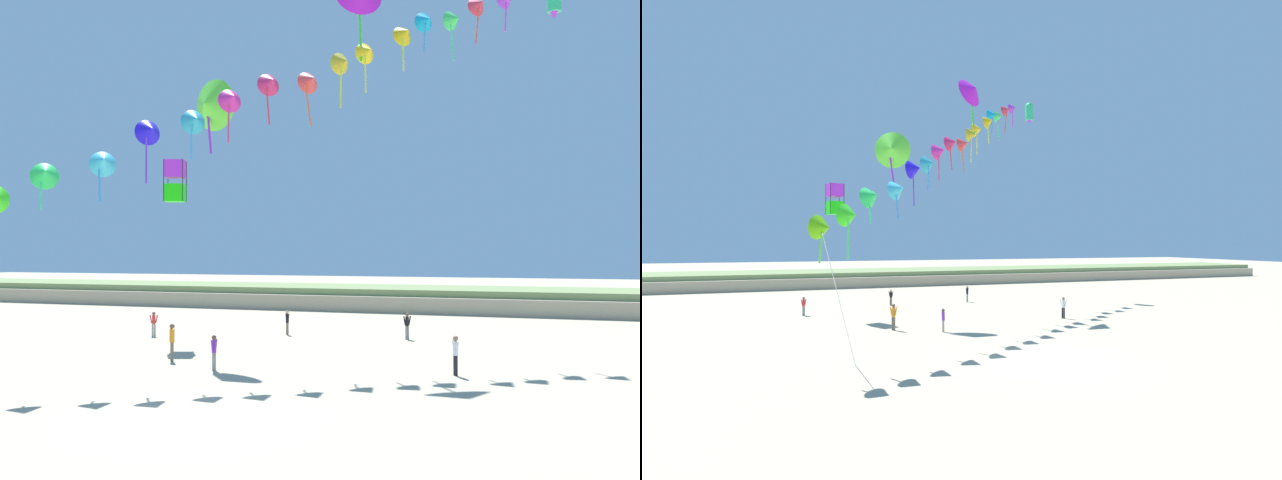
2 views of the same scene
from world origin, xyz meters
TOP-DOWN VIEW (x-y plane):
  - ground_plane at (0.00, 0.00)m, footprint 240.00×240.00m
  - dune_ridge at (0.00, 42.52)m, footprint 120.00×11.36m
  - person_near_left at (-12.38, 17.43)m, footprint 0.44×0.39m
  - person_near_right at (2.44, 20.86)m, footprint 0.43×0.45m
  - person_mid_center at (-3.43, 8.05)m, footprint 0.21×0.53m
  - person_far_left at (6.61, 10.07)m, footprint 0.36×0.54m
  - person_far_right at (-5.01, 20.73)m, footprint 0.42×0.43m
  - person_far_center at (-6.42, 9.60)m, footprint 0.47×0.52m
  - kite_banner_string at (-1.38, 11.68)m, footprint 20.17×22.95m
  - large_kite_low_lead at (-10.04, 15.91)m, footprint 1.40×1.40m
  - large_kite_mid_trail at (-6.10, 12.60)m, footprint 2.83×1.69m
  - large_kite_high_solo at (10.66, 23.91)m, footprint 0.94×0.89m
  - large_kite_outer_drift at (1.11, 15.40)m, footprint 3.05×2.76m

SIDE VIEW (x-z plane):
  - ground_plane at x=0.00m, z-range 0.00..0.00m
  - person_near_left at x=-12.38m, z-range 0.12..1.60m
  - person_far_right at x=-5.01m, z-range 0.12..1.62m
  - person_mid_center at x=-3.43m, z-range 0.12..1.63m
  - person_near_right at x=2.44m, z-range 0.12..1.68m
  - person_far_left at x=6.61m, z-range 0.13..1.78m
  - dune_ridge at x=0.00m, z-range -0.01..1.93m
  - person_far_center at x=-6.42m, z-range 0.14..1.89m
  - large_kite_low_lead at x=-10.04m, z-range 7.99..10.37m
  - large_kite_mid_trail at x=-6.10m, z-range 10.68..14.60m
  - kite_banner_string at x=-1.38m, z-range 2.93..23.51m
  - large_kite_outer_drift at x=1.11m, z-range 16.11..21.27m
  - large_kite_high_solo at x=10.66m, z-range 19.01..21.35m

